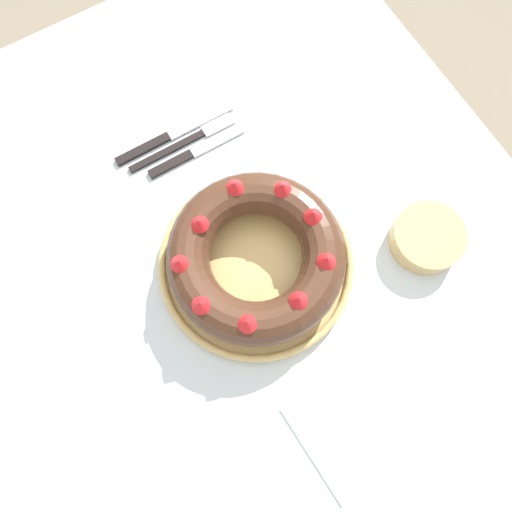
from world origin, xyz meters
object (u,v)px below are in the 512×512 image
(fork, at_px, (190,140))
(napkin, at_px, (343,434))
(bundt_cake, at_px, (256,256))
(cake_knife, at_px, (190,154))
(side_bowl, at_px, (427,238))
(serving_knife, at_px, (167,137))
(serving_dish, at_px, (256,264))

(fork, xyz_separation_m, napkin, (0.56, -0.04, -0.00))
(bundt_cake, height_order, napkin, bundt_cake)
(cake_knife, relative_size, side_bowl, 1.58)
(serving_knife, bearing_deg, cake_knife, 23.11)
(bundt_cake, distance_m, serving_knife, 0.30)
(bundt_cake, height_order, side_bowl, bundt_cake)
(serving_knife, height_order, cake_knife, same)
(bundt_cake, bearing_deg, serving_knife, -176.76)
(fork, relative_size, napkin, 1.27)
(bundt_cake, relative_size, napkin, 1.73)
(serving_dish, relative_size, bundt_cake, 1.14)
(cake_knife, distance_m, napkin, 0.54)
(serving_dish, height_order, napkin, serving_dish)
(napkin, bearing_deg, serving_dish, 176.05)
(cake_knife, bearing_deg, bundt_cake, -2.30)
(side_bowl, xyz_separation_m, napkin, (0.19, -0.29, -0.02))
(serving_dish, bearing_deg, serving_knife, -176.74)
(serving_dish, xyz_separation_m, cake_knife, (-0.24, 0.00, -0.01))
(serving_knife, distance_m, cake_knife, 0.06)
(cake_knife, distance_m, side_bowl, 0.44)
(cake_knife, bearing_deg, fork, 152.42)
(napkin, bearing_deg, side_bowl, 123.20)
(bundt_cake, xyz_separation_m, serving_knife, (-0.29, -0.02, -0.06))
(bundt_cake, xyz_separation_m, side_bowl, (0.11, 0.27, -0.04))
(serving_dish, bearing_deg, fork, 176.55)
(cake_knife, height_order, side_bowl, side_bowl)
(serving_dish, height_order, bundt_cake, bundt_cake)
(fork, height_order, serving_knife, serving_knife)
(bundt_cake, height_order, serving_knife, bundt_cake)
(fork, distance_m, side_bowl, 0.45)
(bundt_cake, bearing_deg, napkin, -3.93)
(bundt_cake, distance_m, cake_knife, 0.25)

